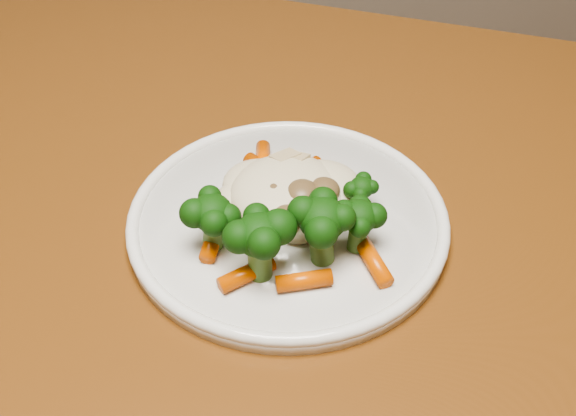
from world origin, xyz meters
name	(u,v)px	position (x,y,z in m)	size (l,w,h in m)	color
dining_table	(236,316)	(-0.27, 0.31, 0.65)	(1.34, 1.10, 0.75)	brown
plate	(288,222)	(-0.22, 0.31, 0.76)	(0.24, 0.24, 0.01)	white
meal	(289,209)	(-0.22, 0.29, 0.78)	(0.15, 0.17, 0.05)	beige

